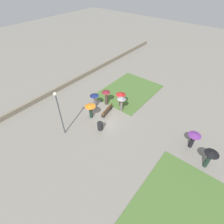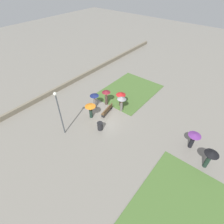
{
  "view_description": "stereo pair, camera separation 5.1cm",
  "coord_description": "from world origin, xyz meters",
  "px_view_note": "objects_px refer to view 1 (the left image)",
  "views": [
    {
      "loc": [
        11.66,
        10.06,
        13.27
      ],
      "look_at": [
        0.29,
        0.87,
        0.73
      ],
      "focal_mm": 28.0,
      "sensor_mm": 36.0,
      "label": 1
    },
    {
      "loc": [
        11.62,
        10.09,
        13.27
      ],
      "look_at": [
        0.29,
        0.87,
        0.73
      ],
      "focal_mm": 28.0,
      "sensor_mm": 36.0,
      "label": 2
    }
  ],
  "objects_px": {
    "trash_bin": "(100,126)",
    "lone_walker_far_path": "(194,138)",
    "park_bench": "(107,110)",
    "crowd_person_grey": "(122,101)",
    "crowd_person_red": "(121,96)",
    "crowd_person_navy": "(94,98)",
    "lamp_post": "(59,109)",
    "crowd_person_orange": "(90,108)",
    "lone_walker_mid_plaza": "(211,156)",
    "crowd_person_maroon": "(106,95)"
  },
  "relations": [
    {
      "from": "crowd_person_orange",
      "to": "lamp_post",
      "type": "bearing_deg",
      "value": -169.23
    },
    {
      "from": "crowd_person_red",
      "to": "crowd_person_orange",
      "type": "distance_m",
      "value": 3.97
    },
    {
      "from": "trash_bin",
      "to": "crowd_person_orange",
      "type": "bearing_deg",
      "value": -110.53
    },
    {
      "from": "crowd_person_navy",
      "to": "crowd_person_orange",
      "type": "distance_m",
      "value": 1.88
    },
    {
      "from": "lamp_post",
      "to": "lone_walker_far_path",
      "type": "distance_m",
      "value": 12.49
    },
    {
      "from": "trash_bin",
      "to": "crowd_person_maroon",
      "type": "xyz_separation_m",
      "value": [
        -3.66,
        -2.27,
        0.83
      ]
    },
    {
      "from": "crowd_person_maroon",
      "to": "trash_bin",
      "type": "bearing_deg",
      "value": -107.42
    },
    {
      "from": "crowd_person_navy",
      "to": "lone_walker_mid_plaza",
      "type": "relative_size",
      "value": 0.92
    },
    {
      "from": "crowd_person_orange",
      "to": "lone_walker_mid_plaza",
      "type": "height_order",
      "value": "lone_walker_mid_plaza"
    },
    {
      "from": "crowd_person_orange",
      "to": "crowd_person_navy",
      "type": "bearing_deg",
      "value": 48.25
    },
    {
      "from": "crowd_person_red",
      "to": "park_bench",
      "type": "bearing_deg",
      "value": -157.5
    },
    {
      "from": "lamp_post",
      "to": "crowd_person_grey",
      "type": "distance_m",
      "value": 7.11
    },
    {
      "from": "lamp_post",
      "to": "crowd_person_grey",
      "type": "height_order",
      "value": "lamp_post"
    },
    {
      "from": "trash_bin",
      "to": "lone_walker_far_path",
      "type": "distance_m",
      "value": 8.93
    },
    {
      "from": "crowd_person_red",
      "to": "trash_bin",
      "type": "bearing_deg",
      "value": -139.29
    },
    {
      "from": "lamp_post",
      "to": "trash_bin",
      "type": "relative_size",
      "value": 5.51
    },
    {
      "from": "trash_bin",
      "to": "lamp_post",
      "type": "bearing_deg",
      "value": -43.38
    },
    {
      "from": "crowd_person_red",
      "to": "crowd_person_navy",
      "type": "bearing_deg",
      "value": 164.76
    },
    {
      "from": "lone_walker_far_path",
      "to": "crowd_person_grey",
      "type": "bearing_deg",
      "value": 96.45
    },
    {
      "from": "crowd_person_orange",
      "to": "lone_walker_mid_plaza",
      "type": "relative_size",
      "value": 0.9
    },
    {
      "from": "crowd_person_maroon",
      "to": "crowd_person_grey",
      "type": "distance_m",
      "value": 2.16
    },
    {
      "from": "crowd_person_red",
      "to": "lone_walker_mid_plaza",
      "type": "xyz_separation_m",
      "value": [
        2.14,
        10.62,
        0.04
      ]
    },
    {
      "from": "crowd_person_red",
      "to": "crowd_person_navy",
      "type": "height_order",
      "value": "crowd_person_red"
    },
    {
      "from": "lamp_post",
      "to": "crowd_person_red",
      "type": "relative_size",
      "value": 2.65
    },
    {
      "from": "crowd_person_maroon",
      "to": "crowd_person_navy",
      "type": "distance_m",
      "value": 1.45
    },
    {
      "from": "lone_walker_far_path",
      "to": "crowd_person_orange",
      "type": "bearing_deg",
      "value": 113.49
    },
    {
      "from": "crowd_person_grey",
      "to": "lone_walker_mid_plaza",
      "type": "distance_m",
      "value": 10.08
    },
    {
      "from": "trash_bin",
      "to": "lone_walker_far_path",
      "type": "xyz_separation_m",
      "value": [
        -3.66,
        8.11,
        0.78
      ]
    },
    {
      "from": "park_bench",
      "to": "lone_walker_far_path",
      "type": "relative_size",
      "value": 1.13
    },
    {
      "from": "lamp_post",
      "to": "crowd_person_grey",
      "type": "xyz_separation_m",
      "value": [
        -6.48,
        2.39,
        -1.69
      ]
    },
    {
      "from": "lamp_post",
      "to": "crowd_person_orange",
      "type": "relative_size",
      "value": 2.8
    },
    {
      "from": "crowd_person_orange",
      "to": "lone_walker_far_path",
      "type": "distance_m",
      "value": 10.57
    },
    {
      "from": "park_bench",
      "to": "lamp_post",
      "type": "height_order",
      "value": "lamp_post"
    },
    {
      "from": "lamp_post",
      "to": "lone_walker_mid_plaza",
      "type": "xyz_separation_m",
      "value": [
        -5.03,
        12.36,
        -1.69
      ]
    },
    {
      "from": "park_bench",
      "to": "trash_bin",
      "type": "xyz_separation_m",
      "value": [
        2.42,
        1.08,
        -0.02
      ]
    },
    {
      "from": "crowd_person_maroon",
      "to": "crowd_person_navy",
      "type": "xyz_separation_m",
      "value": [
        1.26,
        -0.72,
        -0.03
      ]
    },
    {
      "from": "park_bench",
      "to": "crowd_person_grey",
      "type": "height_order",
      "value": "crowd_person_grey"
    },
    {
      "from": "crowd_person_grey",
      "to": "lone_walker_far_path",
      "type": "height_order",
      "value": "crowd_person_grey"
    },
    {
      "from": "park_bench",
      "to": "crowd_person_grey",
      "type": "xyz_separation_m",
      "value": [
        -1.41,
        0.96,
        0.97
      ]
    },
    {
      "from": "park_bench",
      "to": "crowd_person_maroon",
      "type": "bearing_deg",
      "value": -146.47
    },
    {
      "from": "park_bench",
      "to": "crowd_person_navy",
      "type": "relative_size",
      "value": 1.1
    },
    {
      "from": "lamp_post",
      "to": "crowd_person_navy",
      "type": "distance_m",
      "value": 5.41
    },
    {
      "from": "lamp_post",
      "to": "crowd_person_grey",
      "type": "relative_size",
      "value": 2.57
    },
    {
      "from": "crowd_person_grey",
      "to": "trash_bin",
      "type": "bearing_deg",
      "value": -108.01
    },
    {
      "from": "lone_walker_far_path",
      "to": "trash_bin",
      "type": "bearing_deg",
      "value": 121.9
    },
    {
      "from": "park_bench",
      "to": "lamp_post",
      "type": "distance_m",
      "value": 5.9
    },
    {
      "from": "trash_bin",
      "to": "lone_walker_mid_plaza",
      "type": "relative_size",
      "value": 0.46
    },
    {
      "from": "crowd_person_navy",
      "to": "crowd_person_grey",
      "type": "xyz_separation_m",
      "value": [
        -1.43,
        2.87,
        0.19
      ]
    },
    {
      "from": "park_bench",
      "to": "crowd_person_red",
      "type": "relative_size",
      "value": 1.06
    },
    {
      "from": "crowd_person_maroon",
      "to": "crowd_person_orange",
      "type": "distance_m",
      "value": 2.9
    }
  ]
}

